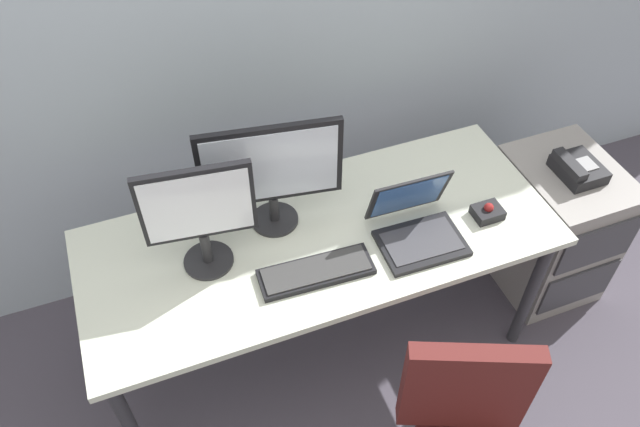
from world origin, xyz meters
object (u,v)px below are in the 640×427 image
Objects in this scene: trackball_mouse at (488,212)px; coffee_mug at (215,207)px; desk_phone at (577,168)px; file_cabinet at (552,226)px; keyboard at (316,271)px; laptop at (417,226)px; monitor_side at (199,213)px; monitor_main at (271,170)px.

trackball_mouse is 1.14× the size of coffee_mug.
coffee_mug reaches higher than desk_phone.
coffee_mug is (-0.98, 0.38, 0.03)m from trackball_mouse.
file_cabinet is at bearing 13.22° from trackball_mouse.
coffee_mug is (-0.26, 0.40, 0.03)m from keyboard.
keyboard is 0.42m from laptop.
keyboard is at bearing -173.88° from desk_phone.
monitor_side reaches higher than keyboard.
monitor_side is at bearing 168.66° from laptop.
laptop is 0.30m from trackball_mouse.
desk_phone is (-0.01, -0.02, 0.38)m from file_cabinet.
laptop is at bearing -28.77° from monitor_main.
laptop is at bearing -11.34° from monitor_side.
file_cabinet is 0.38m from desk_phone.
coffee_mug is at bearing 169.50° from desk_phone.
monitor_side is at bearing 151.04° from keyboard.
monitor_main is at bearing 100.84° from keyboard.
monitor_side is 0.80m from laptop.
monitor_main is at bearing 20.34° from monitor_side.
desk_phone reaches higher than keyboard.
file_cabinet is at bearing -6.61° from monitor_main.
coffee_mug is at bearing 151.83° from monitor_main.
coffee_mug is (-0.67, 0.37, -0.00)m from laptop.
desk_phone reaches higher than file_cabinet.
trackball_mouse is at bearing -19.17° from monitor_main.
file_cabinet is 6.33× the size of trackball_mouse.
desk_phone is at bearing -7.38° from monitor_main.
monitor_side is at bearing -111.24° from coffee_mug.
desk_phone is 0.51m from trackball_mouse.
monitor_main is at bearing 151.23° from laptop.
trackball_mouse is 1.05m from coffee_mug.
file_cabinet is at bearing -1.56° from monitor_side.
monitor_main reaches higher than desk_phone.
keyboard is at bearing -174.72° from laptop.
monitor_main is 0.31m from monitor_side.
laptop is (-0.81, -0.11, 0.44)m from file_cabinet.
trackball_mouse is (1.06, -0.16, -0.24)m from monitor_side.
monitor_main is 1.60× the size of laptop.
monitor_side is 1.08× the size of keyboard.
monitor_main is 4.65× the size of trackball_mouse.
monitor_side is at bearing -159.66° from monitor_main.
file_cabinet is 1.67× the size of keyboard.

